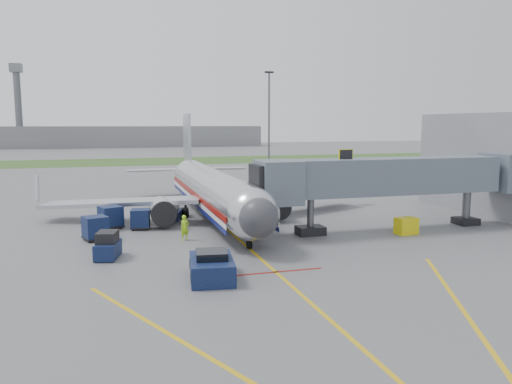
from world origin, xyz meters
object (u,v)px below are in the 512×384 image
object	(u,v)px
airliner	(212,189)
pushback_tug	(212,267)
baggage_tug	(108,246)
belt_loader	(175,214)
ramp_worker	(185,228)

from	to	relation	value
airliner	pushback_tug	world-z (taller)	airliner
airliner	baggage_tug	xyz separation A→B (m)	(-9.79, -12.99, -1.84)
pushback_tug	belt_loader	bearing A→B (deg)	89.04
baggage_tug	ramp_worker	bearing A→B (deg)	33.15
pushback_tug	ramp_worker	world-z (taller)	ramp_worker
airliner	ramp_worker	bearing A→B (deg)	-113.72
ramp_worker	airliner	bearing A→B (deg)	47.20
belt_loader	ramp_worker	size ratio (longest dim) A/B	2.02
airliner	baggage_tug	size ratio (longest dim) A/B	12.60
pushback_tug	baggage_tug	size ratio (longest dim) A/B	1.52
airliner	baggage_tug	world-z (taller)	airliner
belt_loader	pushback_tug	bearing A→B (deg)	-90.96
pushback_tug	ramp_worker	distance (m)	10.21
belt_loader	airliner	bearing A→B (deg)	0.85
baggage_tug	belt_loader	bearing A→B (deg)	64.70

